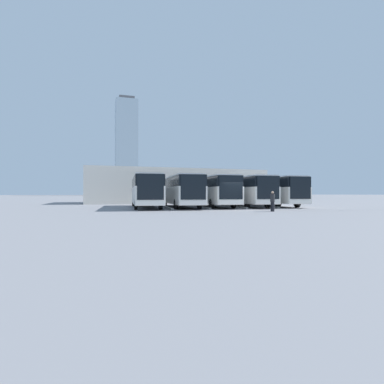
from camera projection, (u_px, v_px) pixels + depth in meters
name	position (u px, v px, depth m)	size (l,w,h in m)	color
ground_plane	(236.00, 210.00, 27.36)	(600.00, 600.00, 0.00)	gray
bus_0	(270.00, 191.00, 35.24)	(3.60, 12.69, 3.27)	silver
curb_divider_0	(265.00, 206.00, 32.91)	(0.24, 6.34, 0.15)	#9E9E99
bus_1	(243.00, 190.00, 34.02)	(3.60, 12.69, 3.27)	silver
curb_divider_1	(235.00, 207.00, 31.69)	(0.24, 6.34, 0.15)	#9E9E99
bus_2	(212.00, 190.00, 33.22)	(3.60, 12.69, 3.27)	silver
curb_divider_2	(202.00, 207.00, 30.90)	(0.24, 6.34, 0.15)	#9E9E99
bus_3	(180.00, 190.00, 31.92)	(3.60, 12.69, 3.27)	silver
curb_divider_3	(167.00, 208.00, 29.59)	(0.24, 6.34, 0.15)	#9E9E99
bus_4	(146.00, 190.00, 31.15)	(3.60, 12.69, 3.27)	silver
pedestrian	(272.00, 201.00, 24.63)	(0.38, 0.40, 1.67)	black
station_building	(176.00, 186.00, 48.06)	(27.82, 11.77, 5.27)	beige
office_tower	(126.00, 147.00, 217.33)	(15.36, 15.36, 71.25)	#93A8B7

